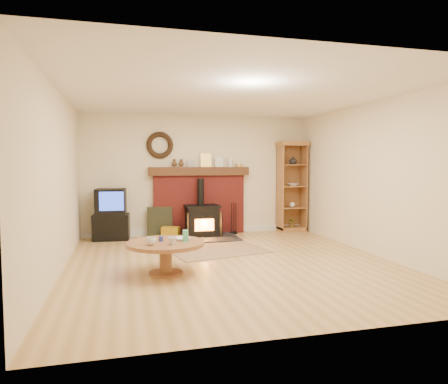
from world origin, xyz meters
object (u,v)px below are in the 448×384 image
object	(u,v)px
tv_unit	(111,215)
curio_cabinet	(291,187)
coffee_table	(166,248)
wood_stove	(202,222)

from	to	relation	value
tv_unit	curio_cabinet	distance (m)	4.04
curio_cabinet	coffee_table	size ratio (longest dim) A/B	1.89
coffee_table	wood_stove	bearing A→B (deg)	68.61
tv_unit	coffee_table	world-z (taller)	tv_unit
wood_stove	curio_cabinet	bearing A→B (deg)	7.63
tv_unit	coffee_table	distance (m)	2.99
wood_stove	curio_cabinet	world-z (taller)	curio_cabinet
wood_stove	tv_unit	distance (m)	1.88
tv_unit	curio_cabinet	bearing A→B (deg)	1.26
tv_unit	wood_stove	bearing A→B (deg)	-6.10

